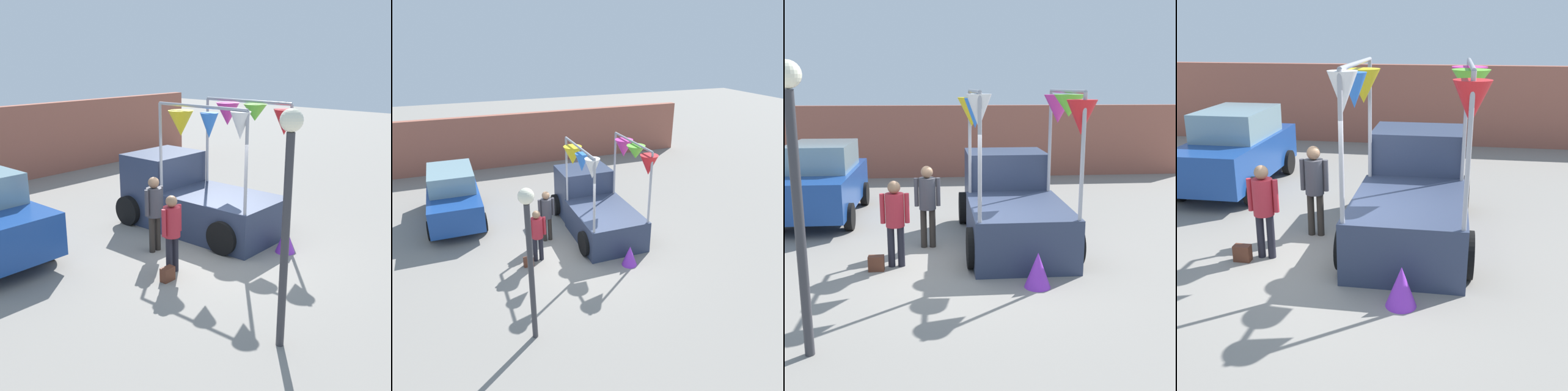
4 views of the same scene
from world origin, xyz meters
TOP-DOWN VIEW (x-y plane):
  - ground_plane at (0.00, 0.00)m, footprint 60.00×60.00m
  - vendor_truck at (1.03, 1.46)m, footprint 2.52×4.09m
  - parked_car at (-3.45, 3.72)m, footprint 1.88×4.00m
  - person_customer at (-1.33, -0.04)m, footprint 0.53×0.34m
  - person_vendor at (-0.76, 1.02)m, footprint 0.53×0.34m
  - handbag at (-1.68, -0.24)m, footprint 0.28×0.16m
  - brick_boundary_wall at (0.00, 9.19)m, footprint 18.00×0.36m
  - folded_kite_bundle_violet at (1.08, -1.23)m, footprint 0.59×0.59m

SIDE VIEW (x-z plane):
  - ground_plane at x=0.00m, z-range 0.00..0.00m
  - handbag at x=-1.68m, z-range 0.00..0.28m
  - folded_kite_bundle_violet at x=1.08m, z-range 0.00..0.60m
  - vendor_truck at x=1.03m, z-range -0.69..2.52m
  - parked_car at x=-3.45m, z-range 0.00..1.88m
  - person_customer at x=-1.33m, z-range 0.16..1.78m
  - person_vendor at x=-0.76m, z-range 0.18..1.89m
  - brick_boundary_wall at x=0.00m, z-range 0.00..2.60m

